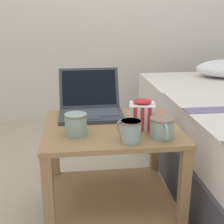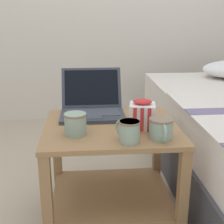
# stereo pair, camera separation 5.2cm
# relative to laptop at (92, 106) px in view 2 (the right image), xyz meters

# --- Properties ---
(ground_plane) EXTENTS (8.00, 8.00, 0.00)m
(ground_plane) POSITION_rel_laptop_xyz_m (0.08, -0.19, -0.54)
(ground_plane) COLOR tan
(bedside_table) EXTENTS (0.63, 0.55, 0.50)m
(bedside_table) POSITION_rel_laptop_xyz_m (0.08, -0.19, -0.22)
(bedside_table) COLOR #997047
(bedside_table) RESTS_ON ground_plane
(laptop) EXTENTS (0.32, 0.33, 0.22)m
(laptop) POSITION_rel_laptop_xyz_m (0.00, 0.00, 0.00)
(laptop) COLOR #333842
(laptop) RESTS_ON bedside_table
(mug_front_left) EXTENTS (0.10, 0.13, 0.10)m
(mug_front_left) POSITION_rel_laptop_xyz_m (-0.08, -0.28, 0.01)
(mug_front_left) COLOR #8CA593
(mug_front_left) RESTS_ON bedside_table
(mug_front_right) EXTENTS (0.10, 0.14, 0.09)m
(mug_front_right) POSITION_rel_laptop_xyz_m (0.28, -0.36, 0.00)
(mug_front_right) COLOR #8CA593
(mug_front_right) RESTS_ON bedside_table
(mug_mid_center) EXTENTS (0.10, 0.11, 0.09)m
(mug_mid_center) POSITION_rel_laptop_xyz_m (0.14, -0.39, 0.01)
(mug_mid_center) COLOR #8CA593
(mug_mid_center) RESTS_ON bedside_table
(snack_bag) EXTENTS (0.13, 0.13, 0.14)m
(snack_bag) POSITION_rel_laptop_xyz_m (0.22, -0.23, 0.02)
(snack_bag) COLOR white
(snack_bag) RESTS_ON bedside_table
(cell_phone) EXTENTS (0.13, 0.16, 0.01)m
(cell_phone) POSITION_rel_laptop_xyz_m (0.27, -0.04, -0.04)
(cell_phone) COLOR black
(cell_phone) RESTS_ON bedside_table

